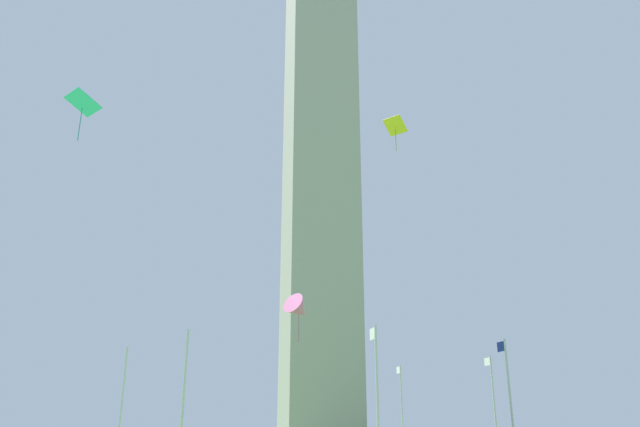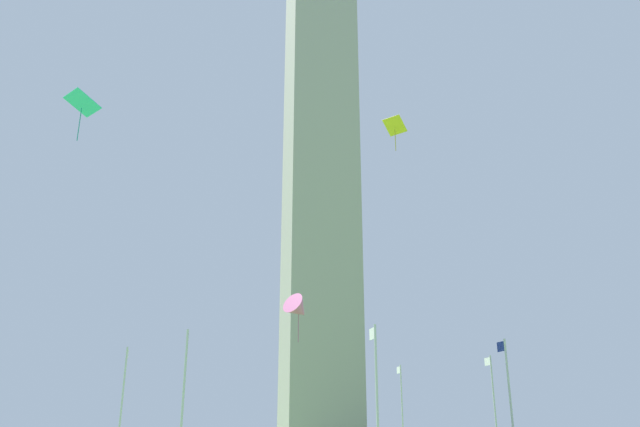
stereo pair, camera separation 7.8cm
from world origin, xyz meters
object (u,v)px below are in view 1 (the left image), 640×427
at_px(flagpole_sw, 509,395).
at_px(kite_yellow_diamond, 395,127).
at_px(flagpole_se, 184,392).
at_px(obelisk_monument, 320,143).
at_px(flagpole_w, 494,400).
at_px(kite_cyan_diamond, 83,104).
at_px(flagpole_nw, 401,403).
at_px(flagpole_e, 122,398).
at_px(kite_pink_delta, 299,309).
at_px(flagpole_s, 377,390).
at_px(flagpole_n, 288,404).
at_px(flagpole_ne, 182,402).

distance_m(flagpole_sw, kite_yellow_diamond, 18.70).
bearing_deg(flagpole_se, obelisk_monument, -45.17).
height_order(obelisk_monument, flagpole_w, obelisk_monument).
bearing_deg(kite_cyan_diamond, flagpole_nw, -41.34).
height_order(flagpole_e, kite_cyan_diamond, kite_cyan_diamond).
xyz_separation_m(flagpole_e, flagpole_se, (-10.22, -4.23, 0.00)).
bearing_deg(flagpole_sw, flagpole_w, -22.50).
bearing_deg(kite_pink_delta, flagpole_s, -144.25).
relative_size(flagpole_sw, kite_cyan_diamond, 3.44).
relative_size(obelisk_monument, flagpole_n, 6.54).
distance_m(flagpole_se, flagpole_s, 11.06).
xyz_separation_m(flagpole_se, kite_pink_delta, (0.59, -6.75, 5.13)).
bearing_deg(flagpole_e, obelisk_monument, -90.24).
height_order(flagpole_ne, flagpole_w, same).
bearing_deg(kite_cyan_diamond, flagpole_n, -25.14).
bearing_deg(flagpole_w, flagpole_nw, 22.50).
relative_size(flagpole_e, kite_pink_delta, 2.60).
bearing_deg(flagpole_e, flagpole_w, -90.00).
relative_size(flagpole_s, kite_cyan_diamond, 3.44).
bearing_deg(flagpole_e, flagpole_n, -45.00).
height_order(flagpole_se, kite_cyan_diamond, kite_cyan_diamond).
distance_m(kite_pink_delta, kite_cyan_diamond, 17.69).
xyz_separation_m(flagpole_e, flagpole_w, (-0.00, -28.90, 0.00)).
relative_size(kite_pink_delta, kite_cyan_diamond, 1.32).
height_order(flagpole_n, flagpole_s, same).
xyz_separation_m(flagpole_ne, kite_pink_delta, (-19.85, -6.75, 5.13)).
distance_m(flagpole_ne, kite_pink_delta, 21.58).
height_order(flagpole_ne, flagpole_nw, same).
height_order(flagpole_w, kite_pink_delta, kite_pink_delta).
xyz_separation_m(flagpole_n, flagpole_sw, (-24.67, -10.22, 0.00)).
bearing_deg(flagpole_se, flagpole_n, -22.50).
bearing_deg(kite_cyan_diamond, flagpole_w, -57.29).
bearing_deg(obelisk_monument, flagpole_s, 180.00).
distance_m(flagpole_se, flagpole_nw, 28.90).
height_order(flagpole_sw, kite_pink_delta, kite_pink_delta).
bearing_deg(flagpole_e, kite_pink_delta, -131.25).
distance_m(flagpole_se, kite_yellow_diamond, 19.77).
distance_m(obelisk_monument, flagpole_nw, 25.92).
bearing_deg(flagpole_s, flagpole_se, 67.50).
height_order(obelisk_monument, flagpole_s, obelisk_monument).
bearing_deg(flagpole_w, kite_yellow_diamond, 140.67).
distance_m(flagpole_n, flagpole_s, 28.90).
height_order(flagpole_se, kite_yellow_diamond, kite_yellow_diamond).
distance_m(flagpole_n, kite_cyan_diamond, 39.66).
xyz_separation_m(obelisk_monument, flagpole_nw, (10.28, -10.22, -21.50)).
xyz_separation_m(flagpole_ne, flagpole_se, (-20.43, 0.00, 0.00)).
xyz_separation_m(flagpole_s, flagpole_sw, (4.23, -10.22, 0.00)).
distance_m(flagpole_s, flagpole_sw, 11.06).
distance_m(flagpole_nw, kite_yellow_diamond, 31.94).
bearing_deg(flagpole_w, flagpole_sw, 157.50).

